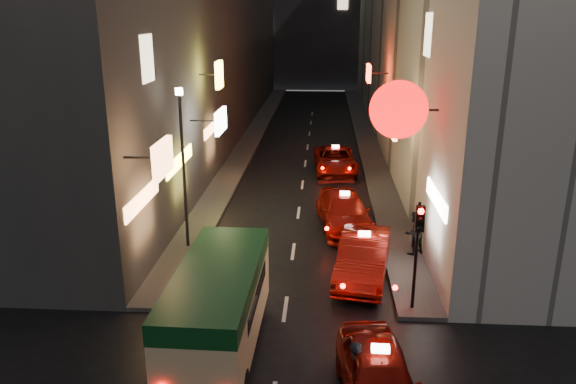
% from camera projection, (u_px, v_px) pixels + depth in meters
% --- Properties ---
extents(building_left, '(7.51, 52.00, 18.00)m').
position_uv_depth(building_left, '(198.00, 12.00, 39.82)').
color(building_left, '#393633').
rests_on(building_left, ground).
extents(building_right, '(8.35, 52.00, 18.00)m').
position_uv_depth(building_right, '(426.00, 12.00, 38.83)').
color(building_right, '#AEABA0').
rests_on(building_right, ground).
extents(sidewalk_left, '(1.50, 52.00, 0.15)m').
position_uv_depth(sidewalk_left, '(253.00, 136.00, 42.33)').
color(sidewalk_left, '#4D4A47').
rests_on(sidewalk_left, ground).
extents(sidewalk_right, '(1.50, 52.00, 0.15)m').
position_uv_depth(sidewalk_right, '(366.00, 138.00, 41.81)').
color(sidewalk_right, '#4D4A47').
rests_on(sidewalk_right, ground).
extents(minibus, '(2.18, 5.97, 2.56)m').
position_uv_depth(minibus, '(218.00, 300.00, 15.15)').
color(minibus, '#CBB87F').
rests_on(minibus, ground).
extents(taxi_near, '(2.74, 5.60, 1.89)m').
position_uv_depth(taxi_near, '(379.00, 374.00, 13.25)').
color(taxi_near, maroon).
rests_on(taxi_near, ground).
extents(taxi_second, '(3.22, 6.01, 1.99)m').
position_uv_depth(taxi_second, '(364.00, 253.00, 19.78)').
color(taxi_second, maroon).
rests_on(taxi_second, ground).
extents(taxi_third, '(2.90, 5.65, 1.89)m').
position_uv_depth(taxi_third, '(344.00, 209.00, 24.38)').
color(taxi_third, maroon).
rests_on(taxi_third, ground).
extents(taxi_far, '(2.48, 5.36, 1.83)m').
position_uv_depth(taxi_far, '(335.00, 158.00, 32.97)').
color(taxi_far, maroon).
rests_on(taxi_far, ground).
extents(pedestrian_crossing, '(0.45, 0.63, 1.77)m').
position_uv_depth(pedestrian_crossing, '(357.00, 367.00, 13.47)').
color(pedestrian_crossing, black).
rests_on(pedestrian_crossing, ground).
extents(pedestrian_sidewalk, '(0.86, 0.79, 1.95)m').
position_uv_depth(pedestrian_sidewalk, '(414.00, 230.00, 21.31)').
color(pedestrian_sidewalk, black).
rests_on(pedestrian_sidewalk, sidewalk_right).
extents(traffic_light, '(0.26, 0.43, 3.50)m').
position_uv_depth(traffic_light, '(418.00, 234.00, 16.77)').
color(traffic_light, black).
rests_on(traffic_light, sidewalk_right).
extents(lamp_post, '(0.28, 0.28, 6.22)m').
position_uv_depth(lamp_post, '(183.00, 158.00, 21.26)').
color(lamp_post, black).
rests_on(lamp_post, sidewalk_left).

